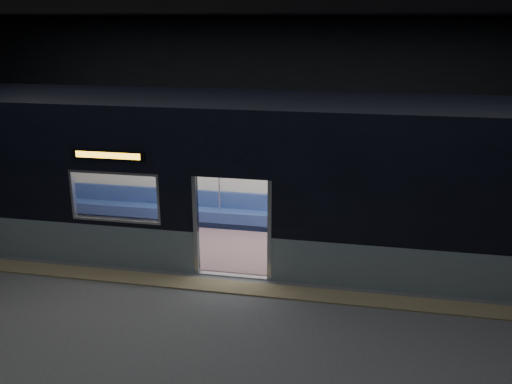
% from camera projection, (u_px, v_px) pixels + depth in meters
% --- Properties ---
extents(station_floor, '(24.00, 14.00, 0.01)m').
position_uv_depth(station_floor, '(220.00, 302.00, 9.87)').
color(station_floor, '#47494C').
rests_on(station_floor, ground).
extents(station_envelope, '(24.00, 14.00, 5.00)m').
position_uv_depth(station_envelope, '(215.00, 100.00, 8.75)').
color(station_envelope, black).
rests_on(station_envelope, station_floor).
extents(tactile_strip, '(22.80, 0.50, 0.03)m').
position_uv_depth(tactile_strip, '(227.00, 287.00, 10.37)').
color(tactile_strip, '#8C7F59').
rests_on(tactile_strip, station_floor).
extents(metro_car, '(18.00, 3.04, 3.35)m').
position_uv_depth(metro_car, '(248.00, 168.00, 11.68)').
color(metro_car, gray).
rests_on(metro_car, station_floor).
extents(passenger, '(0.48, 0.79, 1.48)m').
position_uv_depth(passenger, '(459.00, 210.00, 12.07)').
color(passenger, black).
rests_on(passenger, metro_car).
extents(handbag, '(0.36, 0.32, 0.17)m').
position_uv_depth(handbag, '(460.00, 220.00, 11.87)').
color(handbag, black).
rests_on(handbag, passenger).
extents(transit_map, '(0.94, 0.03, 0.61)m').
position_uv_depth(transit_map, '(304.00, 172.00, 12.83)').
color(transit_map, white).
rests_on(transit_map, metro_car).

